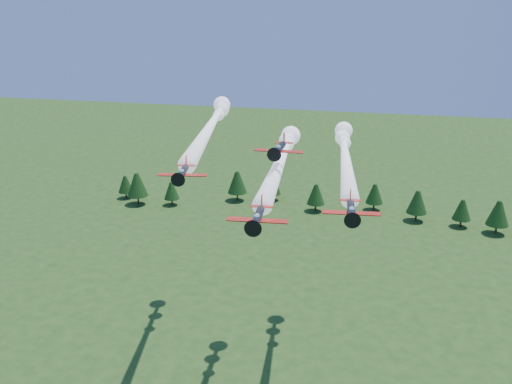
% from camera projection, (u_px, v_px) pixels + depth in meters
% --- Properties ---
extents(plane_lead, '(9.71, 50.79, 3.70)m').
position_uv_depth(plane_lead, '(282.00, 156.00, 93.80)').
color(plane_lead, black).
rests_on(plane_lead, ground).
extents(plane_left, '(15.30, 57.51, 3.70)m').
position_uv_depth(plane_left, '(212.00, 123.00, 106.05)').
color(plane_left, black).
rests_on(plane_left, ground).
extents(plane_right, '(11.39, 53.82, 3.70)m').
position_uv_depth(plane_right, '(345.00, 153.00, 102.48)').
color(plane_right, black).
rests_on(plane_right, ground).
extents(plane_slot, '(7.22, 7.90, 2.56)m').
position_uv_depth(plane_slot, '(279.00, 148.00, 82.70)').
color(plane_slot, black).
rests_on(plane_slot, ground).
extents(treeline, '(170.37, 21.60, 11.29)m').
position_uv_depth(treeline, '(353.00, 197.00, 187.39)').
color(treeline, '#382314').
rests_on(treeline, ground).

